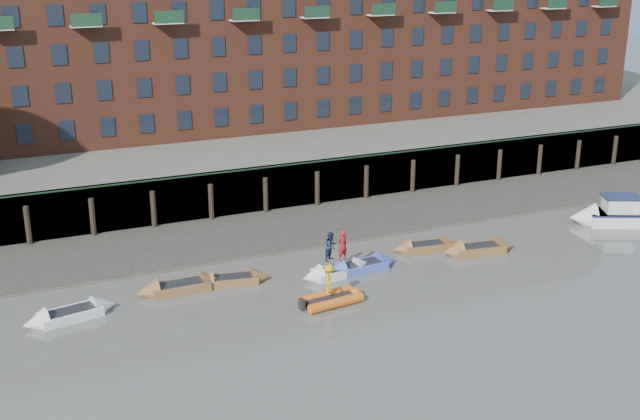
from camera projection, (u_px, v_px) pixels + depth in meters
ground at (458, 338)px, 39.09m from camera, size 220.00×220.00×0.00m
foreshore at (312, 225)px, 54.72m from camera, size 110.00×8.00×0.50m
mud_band at (333, 241)px, 51.76m from camera, size 110.00×1.60×0.10m
river_wall at (289, 186)px, 58.01m from camera, size 110.00×1.23×3.30m
bank_terrace at (231, 145)px, 69.84m from camera, size 110.00×28.00×3.20m
apartment_terrace at (223, 12)px, 67.15m from camera, size 80.60×15.56×20.98m
rowboat_0 at (71, 314)px, 41.01m from camera, size 5.00×2.30×1.40m
rowboat_1 at (180, 287)px, 44.26m from camera, size 4.94×1.46×1.43m
rowboat_2 at (233, 280)px, 45.28m from camera, size 4.50×1.99×1.26m
rowboat_3 at (338, 272)px, 46.37m from camera, size 4.75×1.72×1.35m
rowboat_4 at (361, 267)px, 47.06m from camera, size 4.90×1.73×1.40m
rowboat_5 at (426, 246)px, 50.23m from camera, size 4.56×1.85×1.28m
rowboat_6 at (479, 249)px, 49.78m from camera, size 5.03×2.05×1.42m
rib_tender at (333, 299)px, 42.78m from camera, size 3.58×2.02×0.61m
motor_launch at (610, 215)px, 54.69m from camera, size 6.58×4.52×2.60m
person_rower_a at (342, 245)px, 45.98m from camera, size 0.74×0.56×1.83m
person_rower_b at (331, 246)px, 45.97m from camera, size 1.05×1.00×1.72m
person_rib_crew at (329, 280)px, 42.35m from camera, size 0.90×1.20×1.65m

